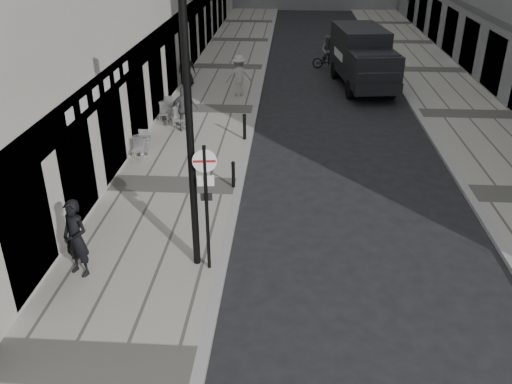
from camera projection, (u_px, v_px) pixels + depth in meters
sidewalk at (210, 110)px, 23.74m from camera, size 4.00×60.00×0.12m
far_sidewalk at (465, 115)px, 23.10m from camera, size 4.00×60.00×0.12m
walking_man at (76, 238)px, 12.23m from camera, size 0.81×0.69×1.88m
sign_post at (206, 192)px, 11.96m from camera, size 0.53×0.12×3.10m
lamppost at (189, 121)px, 11.44m from camera, size 0.29×0.29×6.42m
bollard_near at (233, 175)px, 16.55m from camera, size 0.11×0.11×0.80m
bollard_far at (245, 127)px, 20.17m from camera, size 0.12×0.12×0.92m
panel_van at (363, 55)px, 26.55m from camera, size 2.93×6.14×2.79m
cyclist at (328, 56)px, 30.20m from camera, size 1.77×0.90×1.82m
pedestrian_a at (184, 109)px, 20.83m from camera, size 1.08×0.57×1.75m
pedestrian_b at (239, 76)px, 25.03m from camera, size 1.33×0.91×1.89m
pedestrian_c at (187, 69)px, 26.59m from camera, size 0.92×0.69×1.70m
cafe_table_near at (181, 114)px, 21.54m from camera, size 0.70×1.58×0.90m
cafe_table_mid at (167, 109)px, 22.21m from camera, size 0.67×1.51×0.86m
cafe_table_far at (142, 144)px, 18.82m from camera, size 0.63×1.42×0.81m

